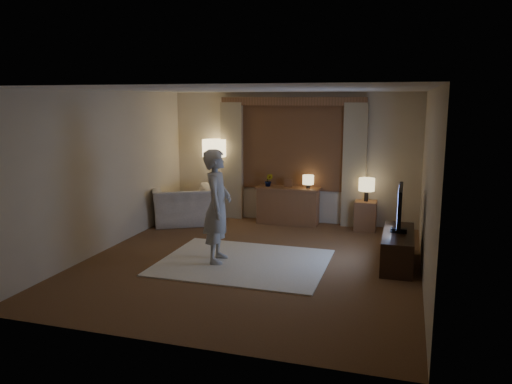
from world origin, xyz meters
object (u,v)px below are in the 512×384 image
at_px(sideboard, 288,206).
at_px(person, 217,206).
at_px(tv_stand, 398,249).
at_px(side_table, 365,215).
at_px(armchair, 182,205).

distance_m(sideboard, person, 2.75).
bearing_deg(tv_stand, side_table, 108.30).
height_order(armchair, person, person).
height_order(armchair, side_table, armchair).
relative_size(side_table, person, 0.33).
bearing_deg(tv_stand, armchair, 162.15).
bearing_deg(person, sideboard, -19.41).
bearing_deg(armchair, sideboard, 168.16).
height_order(sideboard, side_table, sideboard).
bearing_deg(sideboard, armchair, -162.53).
distance_m(tv_stand, person, 2.79).
distance_m(armchair, tv_stand, 4.40).
height_order(side_table, person, person).
bearing_deg(side_table, tv_stand, -71.70).
relative_size(tv_stand, person, 0.82).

